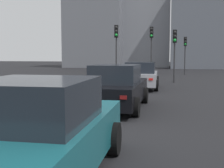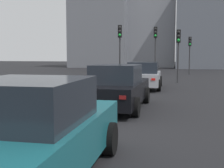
{
  "view_description": "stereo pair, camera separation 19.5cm",
  "coord_description": "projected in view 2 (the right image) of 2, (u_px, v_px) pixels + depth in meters",
  "views": [
    {
      "loc": [
        -7.15,
        -1.78,
        1.94
      ],
      "look_at": [
        2.1,
        0.02,
        1.03
      ],
      "focal_mm": 47.83,
      "sensor_mm": 36.0,
      "label": 1
    },
    {
      "loc": [
        -7.11,
        -1.97,
        1.94
      ],
      "look_at": [
        2.1,
        0.02,
        1.03
      ],
      "focal_mm": 47.83,
      "sensor_mm": 36.0,
      "label": 2
    }
  ],
  "objects": [
    {
      "name": "ground_plane",
      "position": [
        95.0,
        136.0,
        7.53
      ],
      "size": [
        160.0,
        160.0,
        0.2
      ],
      "primitive_type": "cube",
      "color": "black"
    },
    {
      "name": "building_facade_right",
      "position": [
        101.0,
        29.0,
        48.25
      ],
      "size": [
        8.1,
        8.94,
        12.43
      ],
      "primitive_type": "cube",
      "color": "slate",
      "rests_on": "ground_plane"
    },
    {
      "name": "traffic_light_far_right",
      "position": [
        178.0,
        45.0,
        20.57
      ],
      "size": [
        0.32,
        0.29,
        3.68
      ],
      "rotation": [
        0.0,
        0.0,
        3.17
      ],
      "color": "#2D2D30",
      "rests_on": "ground_plane"
    },
    {
      "name": "building_facade_center",
      "position": [
        153.0,
        18.0,
        50.82
      ],
      "size": [
        11.25,
        7.4,
        16.56
      ],
      "primitive_type": "cube",
      "color": "gray",
      "rests_on": "ground_plane"
    },
    {
      "name": "building_facade_left",
      "position": [
        204.0,
        30.0,
        45.01
      ],
      "size": [
        10.06,
        8.25,
        11.54
      ],
      "primitive_type": "cube",
      "color": "slate",
      "rests_on": "ground_plane"
    },
    {
      "name": "car_teal_third",
      "position": [
        32.0,
        132.0,
        4.61
      ],
      "size": [
        4.31,
        2.13,
        1.59
      ],
      "rotation": [
        0.0,
        0.0,
        0.01
      ],
      "color": "#19606B",
      "rests_on": "ground_plane"
    },
    {
      "name": "traffic_light_near_right",
      "position": [
        120.0,
        41.0,
        21.81
      ],
      "size": [
        0.32,
        0.3,
        4.12
      ],
      "rotation": [
        0.0,
        0.0,
        3.26
      ],
      "color": "#2D2D30",
      "rests_on": "ground_plane"
    },
    {
      "name": "traffic_light_far_left",
      "position": [
        155.0,
        42.0,
        24.44
      ],
      "size": [
        0.32,
        0.28,
        4.24
      ],
      "rotation": [
        0.0,
        0.0,
        3.15
      ],
      "color": "#2D2D30",
      "rests_on": "ground_plane"
    },
    {
      "name": "traffic_light_near_left",
      "position": [
        190.0,
        47.0,
        29.23
      ],
      "size": [
        0.32,
        0.29,
        3.72
      ],
      "rotation": [
        0.0,
        0.0,
        3.21
      ],
      "color": "#2D2D30",
      "rests_on": "ground_plane"
    },
    {
      "name": "car_silver_lead",
      "position": [
        144.0,
        76.0,
        17.39
      ],
      "size": [
        4.46,
        2.16,
        1.54
      ],
      "rotation": [
        0.0,
        0.0,
        0.03
      ],
      "color": "#A8AAB2",
      "rests_on": "ground_plane"
    },
    {
      "name": "car_black_second",
      "position": [
        117.0,
        88.0,
        10.81
      ],
      "size": [
        4.57,
        2.05,
        1.6
      ],
      "rotation": [
        0.0,
        0.0,
        -0.02
      ],
      "color": "black",
      "rests_on": "ground_plane"
    }
  ]
}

